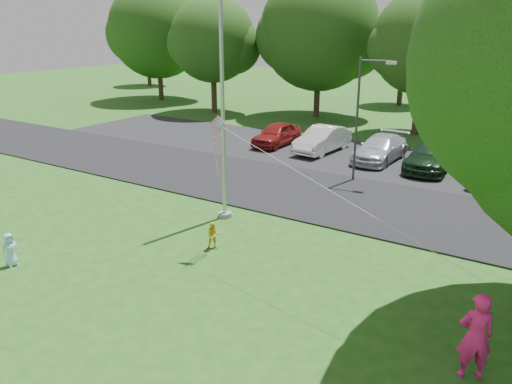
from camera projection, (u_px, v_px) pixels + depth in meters
The scene contains 12 objects.
ground at pixel (222, 307), 12.45m from camera, with size 120.00×120.00×0.00m, color #1F5315.
park_road at pixel (356, 202), 19.64m from camera, with size 60.00×6.00×0.06m, color black.
parking_strip at pixel (405, 164), 24.84m from camera, with size 42.00×7.00×0.06m, color black.
flagpole at pixel (223, 102), 16.88m from camera, with size 0.50×0.50×10.00m.
street_lamp at pixel (363, 109), 21.22m from camera, with size 1.51×0.34×5.38m.
trash_can at pixel (475, 180), 20.85m from camera, with size 0.61×0.61×0.97m.
tree_row at pixel (485, 41), 29.19m from camera, with size 64.35×11.94×10.88m.
parked_cars at pixel (425, 153), 24.08m from camera, with size 16.62×5.15×1.44m.
woman at pixel (475, 336), 9.71m from camera, with size 0.69×0.45×1.88m, color #FF217D.
child_yellow at pixel (213, 235), 15.51m from camera, with size 0.43×0.34×0.89m, color yellow.
child_blue at pixel (10, 250), 14.41m from camera, with size 0.49×0.32×1.00m, color #A6E2FF.
kite at pixel (225, 144), 14.23m from camera, with size 7.93×2.33×2.27m.
Camera 1 is at (6.52, -8.73, 6.74)m, focal length 35.00 mm.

